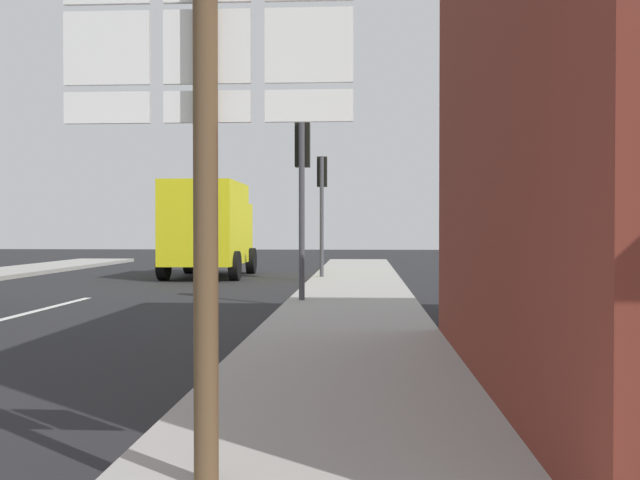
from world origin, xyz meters
name	(u,v)px	position (x,y,z in m)	size (l,w,h in m)	color
ground_plane	(50,308)	(0.00, 10.00, 0.00)	(80.00, 80.00, 0.00)	#232326
sidewalk_right	(350,319)	(6.03, 8.00, 0.07)	(2.63, 44.00, 0.14)	#9E9B96
delivery_truck	(209,226)	(1.25, 19.19, 1.65)	(2.51, 5.02, 3.05)	yellow
route_sign_post	(206,155)	(5.37, -0.10, 2.00)	(1.66, 0.14, 3.20)	brown
traffic_light_far_right	(322,189)	(5.02, 17.67, 2.77)	(0.30, 0.49, 3.75)	#47474C
traffic_light_near_right	(302,170)	(5.02, 10.60, 2.77)	(0.30, 0.49, 3.74)	#47474C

